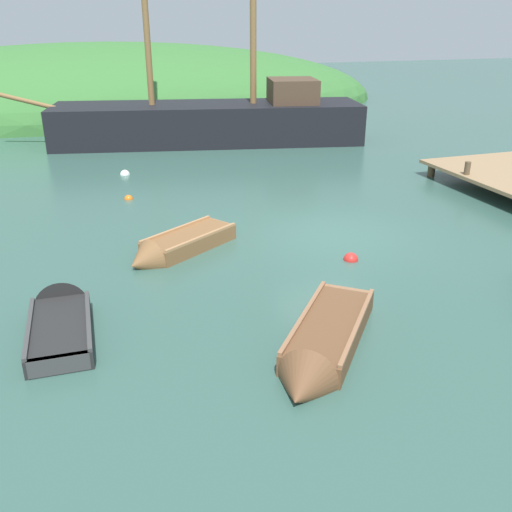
# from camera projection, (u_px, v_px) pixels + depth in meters

# --- Properties ---
(ground_plane) EXTENTS (120.00, 120.00, 0.00)m
(ground_plane) POSITION_uv_depth(u_px,v_px,m) (331.00, 236.00, 15.51)
(ground_plane) COLOR #33564C
(shore_hill) EXTENTS (40.19, 22.48, 8.24)m
(shore_hill) POSITION_uv_depth(u_px,v_px,m) (103.00, 104.00, 39.25)
(shore_hill) COLOR #387033
(shore_hill) RESTS_ON ground
(sailing_ship) EXTENTS (17.24, 6.52, 12.92)m
(sailing_ship) POSITION_uv_depth(u_px,v_px,m) (212.00, 128.00, 26.92)
(sailing_ship) COLOR black
(sailing_ship) RESTS_ON ground
(rowboat_portside) EXTENTS (3.26, 2.58, 0.98)m
(rowboat_portside) POSITION_uv_depth(u_px,v_px,m) (177.00, 248.00, 14.32)
(rowboat_portside) COLOR brown
(rowboat_portside) RESTS_ON ground
(rowboat_center) EXTENTS (3.20, 3.56, 1.05)m
(rowboat_center) POSITION_uv_depth(u_px,v_px,m) (322.00, 347.00, 9.99)
(rowboat_center) COLOR brown
(rowboat_center) RESTS_ON ground
(rowboat_far) EXTENTS (1.20, 2.98, 1.08)m
(rowboat_far) POSITION_uv_depth(u_px,v_px,m) (61.00, 322.00, 10.87)
(rowboat_far) COLOR black
(rowboat_far) RESTS_ON ground
(buoy_red) EXTENTS (0.37, 0.37, 0.37)m
(buoy_red) POSITION_uv_depth(u_px,v_px,m) (351.00, 260.00, 13.97)
(buoy_red) COLOR red
(buoy_red) RESTS_ON ground
(buoy_orange) EXTENTS (0.29, 0.29, 0.29)m
(buoy_orange) POSITION_uv_depth(u_px,v_px,m) (129.00, 199.00, 18.66)
(buoy_orange) COLOR orange
(buoy_orange) RESTS_ON ground
(buoy_white) EXTENTS (0.37, 0.37, 0.37)m
(buoy_white) POSITION_uv_depth(u_px,v_px,m) (125.00, 175.00, 21.59)
(buoy_white) COLOR white
(buoy_white) RESTS_ON ground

